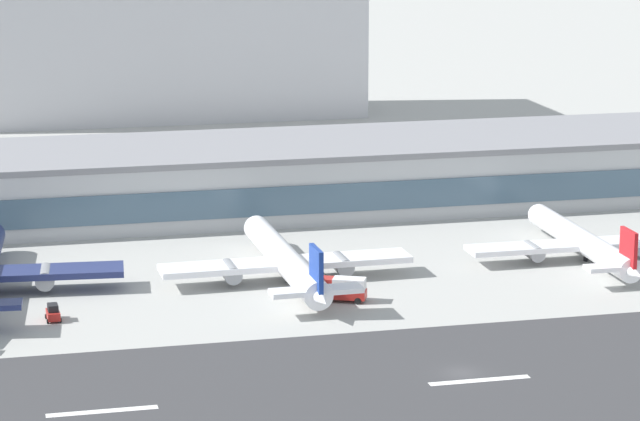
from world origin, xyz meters
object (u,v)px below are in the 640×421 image
object	(u,v)px
distant_hotel_block	(150,30)
service_baggage_tug_1	(53,313)
airliner_navy_tail_gate_1	(288,263)
terminal_building	(243,177)
airliner_red_tail_gate_2	(586,244)
service_box_truck_0	(344,288)

from	to	relation	value
distant_hotel_block	service_baggage_tug_1	bearing A→B (deg)	-101.40
airliner_navy_tail_gate_1	service_baggage_tug_1	bearing A→B (deg)	105.97
terminal_building	airliner_navy_tail_gate_1	xyz separation A→B (m)	(-1.95, -45.72, -2.85)
airliner_red_tail_gate_2	service_box_truck_0	size ratio (longest dim) A/B	6.16
service_box_truck_0	terminal_building	bearing A→B (deg)	-62.13
airliner_red_tail_gate_2	terminal_building	bearing A→B (deg)	44.53
terminal_building	service_baggage_tug_1	distance (m)	66.45
airliner_red_tail_gate_2	distant_hotel_block	bearing A→B (deg)	18.25
airliner_red_tail_gate_2	service_box_truck_0	distance (m)	41.79
airliner_navy_tail_gate_1	service_baggage_tug_1	world-z (taller)	airliner_navy_tail_gate_1
airliner_navy_tail_gate_1	service_box_truck_0	bearing A→B (deg)	-153.90
terminal_building	service_box_truck_0	world-z (taller)	terminal_building
terminal_building	service_box_truck_0	distance (m)	56.52
distant_hotel_block	service_baggage_tug_1	size ratio (longest dim) A/B	29.87
airliner_red_tail_gate_2	service_baggage_tug_1	distance (m)	79.68
terminal_building	distant_hotel_block	bearing A→B (deg)	92.18
airliner_navy_tail_gate_1	service_box_truck_0	distance (m)	11.95
service_baggage_tug_1	distant_hotel_block	bearing A→B (deg)	-14.42
distant_hotel_block	airliner_red_tail_gate_2	distance (m)	152.48
airliner_red_tail_gate_2	service_baggage_tug_1	size ratio (longest dim) A/B	12.13
terminal_building	airliner_navy_tail_gate_1	distance (m)	45.85
terminal_building	airliner_red_tail_gate_2	world-z (taller)	terminal_building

